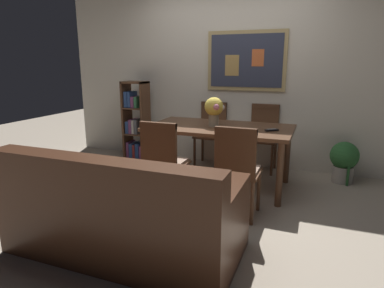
# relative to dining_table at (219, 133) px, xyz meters

# --- Properties ---
(ground_plane) EXTENTS (12.00, 12.00, 0.00)m
(ground_plane) POSITION_rel_dining_table_xyz_m (-0.14, -0.57, -0.65)
(ground_plane) COLOR tan
(wall_back_with_painting) EXTENTS (5.20, 0.14, 2.60)m
(wall_back_with_painting) POSITION_rel_dining_table_xyz_m (-0.14, 1.00, 0.66)
(wall_back_with_painting) COLOR silver
(wall_back_with_painting) RESTS_ON ground_plane
(dining_table) EXTENTS (1.69, 0.93, 0.73)m
(dining_table) POSITION_rel_dining_table_xyz_m (0.00, 0.00, 0.00)
(dining_table) COLOR brown
(dining_table) RESTS_ON ground_plane
(dining_chair_far_left) EXTENTS (0.40, 0.41, 0.91)m
(dining_chair_far_left) POSITION_rel_dining_table_xyz_m (-0.36, 0.81, -0.11)
(dining_chair_far_left) COLOR brown
(dining_chair_far_left) RESTS_ON ground_plane
(dining_chair_near_right) EXTENTS (0.40, 0.41, 0.91)m
(dining_chair_near_right) POSITION_rel_dining_table_xyz_m (0.42, -0.81, -0.11)
(dining_chair_near_right) COLOR brown
(dining_chair_near_right) RESTS_ON ground_plane
(dining_chair_far_right) EXTENTS (0.40, 0.41, 0.91)m
(dining_chair_far_right) POSITION_rel_dining_table_xyz_m (0.39, 0.83, -0.11)
(dining_chair_far_right) COLOR brown
(dining_chair_far_right) RESTS_ON ground_plane
(dining_chair_near_left) EXTENTS (0.40, 0.41, 0.91)m
(dining_chair_near_left) POSITION_rel_dining_table_xyz_m (-0.34, -0.82, -0.11)
(dining_chair_near_left) COLOR brown
(dining_chair_near_left) RESTS_ON ground_plane
(leather_couch) EXTENTS (1.80, 0.84, 0.84)m
(leather_couch) POSITION_rel_dining_table_xyz_m (-0.28, -1.71, -0.34)
(leather_couch) COLOR #472819
(leather_couch) RESTS_ON ground_plane
(bookshelf) EXTENTS (0.36, 0.28, 1.20)m
(bookshelf) POSITION_rel_dining_table_xyz_m (-1.54, 0.65, -0.10)
(bookshelf) COLOR brown
(bookshelf) RESTS_ON ground_plane
(potted_ivy) EXTENTS (0.34, 0.34, 0.52)m
(potted_ivy) POSITION_rel_dining_table_xyz_m (1.43, 0.66, -0.36)
(potted_ivy) COLOR #B2ADA3
(potted_ivy) RESTS_ON ground_plane
(flower_vase) EXTENTS (0.23, 0.23, 0.34)m
(flower_vase) POSITION_rel_dining_table_xyz_m (-0.06, -0.02, 0.30)
(flower_vase) COLOR tan
(flower_vase) RESTS_ON dining_table
(tv_remote) EXTENTS (0.15, 0.13, 0.02)m
(tv_remote) POSITION_rel_dining_table_xyz_m (0.62, -0.06, 0.10)
(tv_remote) COLOR black
(tv_remote) RESTS_ON dining_table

